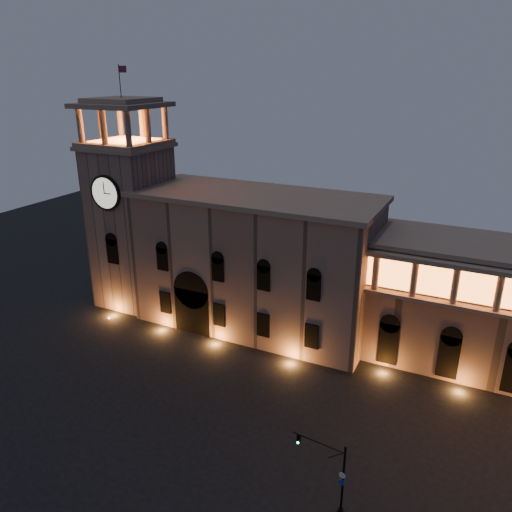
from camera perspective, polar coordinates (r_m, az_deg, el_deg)
ground at (r=50.67m, az=-9.44°, el=-18.59°), size 160.00×160.00×0.00m
government_building at (r=63.63m, az=-0.17°, el=-0.63°), size 30.80×12.80×17.60m
clock_tower at (r=71.34m, az=-13.98°, el=4.27°), size 9.80×9.80×32.40m
traffic_light at (r=41.28m, az=8.87°, el=-23.41°), size 4.51×0.79×6.21m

